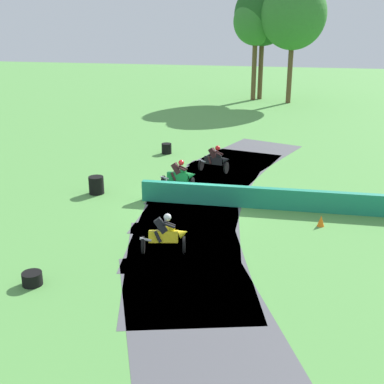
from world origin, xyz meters
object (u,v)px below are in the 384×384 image
at_px(motorcycle_lead_black, 215,159).
at_px(motorcycle_chase_green, 180,175).
at_px(tire_stack_near, 167,149).
at_px(tire_stack_mid_a, 96,185).
at_px(traffic_cone, 321,221).
at_px(motorcycle_trailing_yellow, 166,235).
at_px(tire_stack_mid_b, 32,279).

distance_m(motorcycle_lead_black, motorcycle_chase_green, 3.25).
distance_m(tire_stack_near, tire_stack_mid_a, 7.52).
xyz_separation_m(motorcycle_lead_black, tire_stack_mid_a, (-4.79, -4.40, -0.25)).
xyz_separation_m(motorcycle_chase_green, traffic_cone, (6.32, -3.23, -0.44)).
bearing_deg(motorcycle_lead_black, traffic_cone, -50.70).
bearing_deg(motorcycle_trailing_yellow, tire_stack_mid_b, -139.01).
bearing_deg(motorcycle_trailing_yellow, motorcycle_chase_green, 98.64).
bearing_deg(motorcycle_trailing_yellow, traffic_cone, 32.17).
bearing_deg(tire_stack_mid_b, tire_stack_near, 88.94).
relative_size(tire_stack_mid_b, traffic_cone, 1.39).
bearing_deg(tire_stack_mid_b, traffic_cone, 35.86).
relative_size(motorcycle_chase_green, tire_stack_mid_b, 2.76).
distance_m(motorcycle_chase_green, tire_stack_near, 6.37).
bearing_deg(motorcycle_chase_green, tire_stack_mid_b, -104.22).
xyz_separation_m(tire_stack_near, tire_stack_mid_a, (-1.43, -7.38, 0.10)).
distance_m(tire_stack_near, traffic_cone, 12.51).
bearing_deg(traffic_cone, motorcycle_chase_green, 152.96).
xyz_separation_m(motorcycle_lead_black, tire_stack_near, (-3.35, 2.98, -0.35)).
relative_size(motorcycle_chase_green, motorcycle_trailing_yellow, 1.00).
xyz_separation_m(motorcycle_trailing_yellow, traffic_cone, (5.32, 3.35, -0.43)).
xyz_separation_m(tire_stack_near, tire_stack_mid_b, (-0.29, -15.54, -0.10)).
height_order(motorcycle_trailing_yellow, tire_stack_mid_a, motorcycle_trailing_yellow).
height_order(motorcycle_lead_black, tire_stack_mid_a, motorcycle_lead_black).
xyz_separation_m(motorcycle_lead_black, traffic_cone, (5.10, -6.24, -0.43)).
height_order(motorcycle_lead_black, traffic_cone, motorcycle_lead_black).
height_order(motorcycle_chase_green, tire_stack_near, motorcycle_chase_green).
height_order(motorcycle_chase_green, traffic_cone, motorcycle_chase_green).
bearing_deg(tire_stack_near, motorcycle_chase_green, -70.42).
bearing_deg(tire_stack_near, tire_stack_mid_b, -91.06).
bearing_deg(traffic_cone, motorcycle_lead_black, 129.30).
distance_m(motorcycle_chase_green, motorcycle_trailing_yellow, 6.65).
distance_m(tire_stack_near, tire_stack_mid_b, 15.54).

